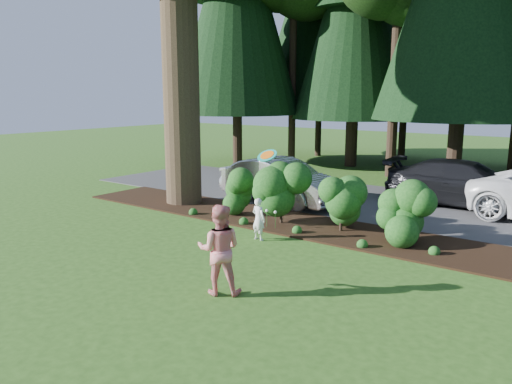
% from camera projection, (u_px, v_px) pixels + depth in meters
% --- Properties ---
extents(ground, '(80.00, 80.00, 0.00)m').
position_uv_depth(ground, '(220.00, 251.00, 12.28)').
color(ground, '#284D16').
rests_on(ground, ground).
extents(mulch_bed, '(16.00, 2.50, 0.05)m').
position_uv_depth(mulch_bed, '(291.00, 223.00, 14.84)').
color(mulch_bed, black).
rests_on(mulch_bed, ground).
extents(driveway, '(22.00, 6.00, 0.03)m').
position_uv_depth(driveway, '(355.00, 199.00, 18.18)').
color(driveway, '#38383A').
rests_on(driveway, ground).
extents(shrub_row, '(6.53, 1.60, 1.61)m').
position_uv_depth(shrub_row, '(313.00, 201.00, 14.14)').
color(shrub_row, '#144013').
rests_on(shrub_row, ground).
extents(lily_cluster, '(0.69, 0.09, 0.57)m').
position_uv_depth(lily_cluster, '(267.00, 211.00, 14.25)').
color(lily_cluster, '#144013').
rests_on(lily_cluster, ground).
extents(car_silver_wagon, '(4.83, 2.13, 1.54)m').
position_uv_depth(car_silver_wagon, '(281.00, 181.00, 17.45)').
color(car_silver_wagon, silver).
rests_on(car_silver_wagon, driveway).
extents(car_dark_suv, '(5.47, 2.54, 1.55)m').
position_uv_depth(car_dark_suv, '(466.00, 184.00, 16.92)').
color(car_dark_suv, black).
rests_on(car_dark_suv, driveway).
extents(child, '(0.44, 0.32, 1.13)m').
position_uv_depth(child, '(259.00, 219.00, 13.12)').
color(child, white).
rests_on(child, ground).
extents(adult, '(1.08, 1.02, 1.76)m').
position_uv_depth(adult, '(219.00, 250.00, 9.52)').
color(adult, red).
rests_on(adult, ground).
extents(frisbee, '(0.54, 0.47, 0.30)m').
position_uv_depth(frisbee, '(267.00, 155.00, 12.91)').
color(frisbee, teal).
rests_on(frisbee, ground).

